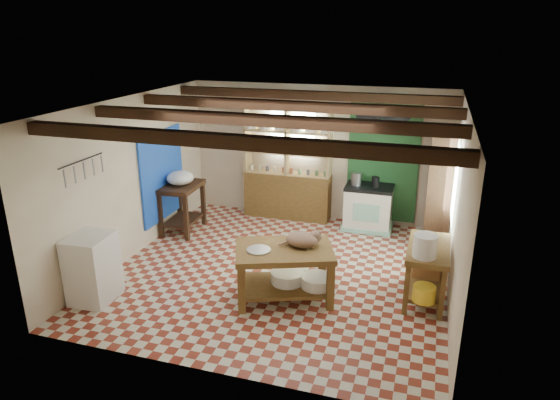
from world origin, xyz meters
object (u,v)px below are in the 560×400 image
(prep_table, at_px, (182,208))
(right_counter, at_px, (426,273))
(work_table, at_px, (284,273))
(cat, at_px, (302,240))
(white_cabinet, at_px, (93,268))
(stove, at_px, (368,208))

(prep_table, distance_m, right_counter, 4.54)
(work_table, distance_m, cat, 0.54)
(prep_table, relative_size, cat, 2.02)
(work_table, height_order, cat, cat)
(prep_table, relative_size, right_counter, 0.81)
(right_counter, xyz_separation_m, cat, (-1.68, -0.40, 0.45))
(cat, bearing_deg, prep_table, 118.20)
(white_cabinet, relative_size, right_counter, 0.86)
(work_table, relative_size, white_cabinet, 1.39)
(work_table, relative_size, stove, 1.53)
(stove, distance_m, cat, 2.81)
(right_counter, height_order, cat, cat)
(prep_table, bearing_deg, right_counter, -18.23)
(stove, bearing_deg, white_cabinet, -131.67)
(white_cabinet, bearing_deg, work_table, 14.75)
(prep_table, distance_m, white_cabinet, 2.58)
(white_cabinet, bearing_deg, cat, 15.97)
(prep_table, bearing_deg, work_table, -37.93)
(stove, xyz_separation_m, white_cabinet, (-3.29, -3.68, 0.05))
(stove, bearing_deg, prep_table, -161.25)
(work_table, relative_size, right_counter, 1.19)
(prep_table, height_order, right_counter, prep_table)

